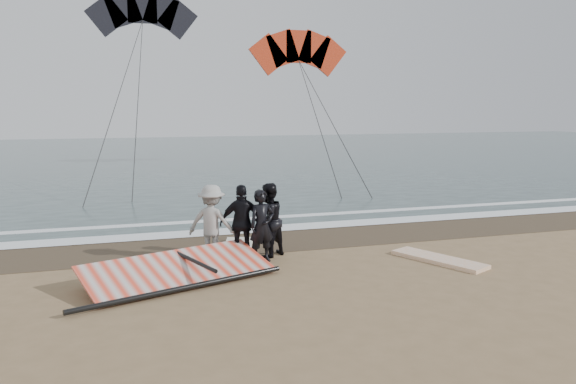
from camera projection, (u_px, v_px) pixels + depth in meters
name	position (u px, v px, depth m)	size (l,w,h in m)	color
ground	(351.00, 287.00, 11.75)	(120.00, 120.00, 0.00)	#8C704C
sea	(179.00, 156.00, 42.95)	(120.00, 54.00, 0.02)	#233838
wet_sand	(288.00, 239.00, 16.01)	(120.00, 2.80, 0.01)	#4C3D2B
foam_near	(275.00, 228.00, 17.33)	(120.00, 0.90, 0.01)	white
foam_far	(261.00, 218.00, 18.93)	(120.00, 0.45, 0.01)	white
man_main	(262.00, 226.00, 13.58)	(0.64, 0.42, 1.77)	black
board_white	(439.00, 259.00, 13.71)	(0.67, 2.39, 0.10)	white
board_cream	(237.00, 251.00, 14.46)	(0.71, 2.68, 0.11)	white
trio_cluster	(238.00, 222.00, 13.80)	(2.67, 1.23, 1.88)	black
sail_rig	(176.00, 271.00, 12.19)	(4.46, 3.01, 0.51)	black
kite_red	(299.00, 55.00, 35.05)	(7.06, 6.97, 15.26)	red
kite_dark	(142.00, 17.00, 36.67)	(8.19, 8.82, 20.02)	black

